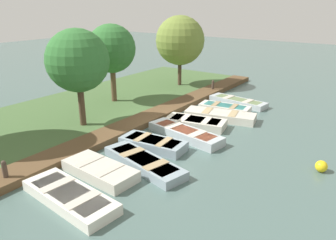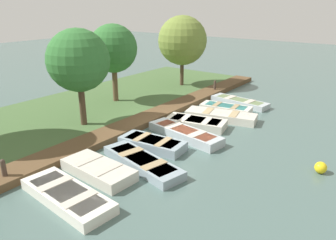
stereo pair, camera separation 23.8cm
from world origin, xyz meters
TOP-DOWN VIEW (x-y plane):
  - ground_plane at (0.00, 0.00)m, footprint 80.00×80.00m
  - shore_bank at (-5.00, 0.00)m, footprint 8.00×24.00m
  - dock_walkway at (-1.43, 0.00)m, footprint 1.23×23.33m
  - rowboat_0 at (1.12, -6.41)m, footprint 3.40×1.44m
  - rowboat_1 at (0.70, -4.81)m, footprint 2.75×1.32m
  - rowboat_2 at (1.48, -3.45)m, footprint 3.69×1.77m
  - rowboat_3 at (0.78, -2.01)m, footprint 2.76×1.35m
  - rowboat_4 at (1.24, -0.36)m, footprint 3.70×1.54m
  - rowboat_5 at (0.92, 1.07)m, footprint 2.96×1.74m
  - rowboat_6 at (1.39, 2.65)m, footprint 3.60×1.83m
  - rowboat_7 at (1.02, 3.91)m, footprint 2.76×1.33m
  - rowboat_8 at (1.03, 5.59)m, footprint 3.44×1.36m
  - mooring_post_near at (-1.30, -6.96)m, footprint 0.16×0.16m
  - mooring_post_far at (-1.30, 6.91)m, footprint 0.16×0.16m
  - buoy at (6.71, -0.19)m, footprint 0.41×0.41m
  - park_tree_left at (-3.29, -2.08)m, footprint 2.78×2.78m
  - park_tree_center at (-4.90, 1.63)m, footprint 2.67×2.67m
  - park_tree_right at (-3.99, 7.10)m, footprint 3.24×3.24m

SIDE VIEW (x-z plane):
  - ground_plane at x=0.00m, z-range 0.00..0.00m
  - shore_bank at x=-5.00m, z-range 0.00..0.15m
  - dock_walkway at x=-1.43m, z-range 0.00..0.28m
  - rowboat_8 at x=1.03m, z-range 0.00..0.33m
  - rowboat_2 at x=1.48m, z-range 0.00..0.34m
  - rowboat_0 at x=1.12m, z-range 0.00..0.35m
  - rowboat_7 at x=1.02m, z-range 0.00..0.38m
  - rowboat_3 at x=0.78m, z-range 0.00..0.39m
  - rowboat_5 at x=0.92m, z-range 0.00..0.40m
  - rowboat_4 at x=1.24m, z-range 0.00..0.40m
  - rowboat_6 at x=1.39m, z-range 0.00..0.40m
  - rowboat_1 at x=0.70m, z-range 0.00..0.40m
  - buoy at x=6.71m, z-range 0.00..0.41m
  - mooring_post_near at x=-1.30m, z-range 0.00..0.86m
  - mooring_post_far at x=-1.30m, z-range 0.00..0.86m
  - park_tree_left at x=-3.29m, z-range 0.85..5.38m
  - park_tree_center at x=-4.90m, z-range 0.88..5.36m
  - park_tree_right at x=-3.99m, z-range 0.76..5.54m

